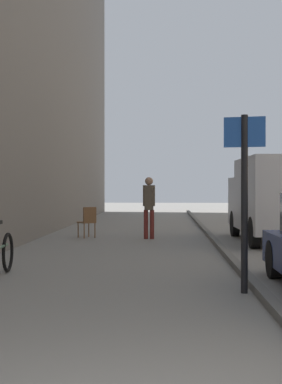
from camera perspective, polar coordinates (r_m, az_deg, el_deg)
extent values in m
plane|color=gray|center=(15.02, 1.66, -5.40)|extent=(80.00, 80.00, 0.00)
cube|color=#615F5B|center=(15.08, 7.70, -5.16)|extent=(0.16, 40.00, 0.12)
cylinder|color=maroon|center=(16.73, 1.12, -3.31)|extent=(0.13, 0.13, 0.87)
cylinder|color=maroon|center=(16.76, 0.50, -3.30)|extent=(0.13, 0.13, 0.87)
cube|color=brown|center=(16.71, 0.81, -0.56)|extent=(0.27, 0.24, 0.74)
cylinder|color=brown|center=(16.69, 1.26, -0.38)|extent=(0.10, 0.10, 0.63)
cylinder|color=brown|center=(16.74, 0.37, -0.37)|extent=(0.10, 0.10, 0.63)
sphere|color=#9E755B|center=(16.71, 0.81, 1.11)|extent=(0.24, 0.24, 0.24)
cube|color=#B7B7BC|center=(15.67, 14.09, -0.26)|extent=(2.13, 3.63, 2.00)
cube|color=#B7B7BC|center=(18.11, 12.36, -0.95)|extent=(2.09, 1.44, 1.50)
cube|color=black|center=(18.59, 12.07, 0.11)|extent=(1.73, 0.07, 0.66)
cylinder|color=black|center=(17.85, 9.50, -3.18)|extent=(0.24, 0.80, 0.80)
cylinder|color=black|center=(14.45, 11.42, -4.05)|extent=(0.24, 0.80, 0.80)
cylinder|color=black|center=(9.87, 13.37, -6.65)|extent=(0.20, 0.64, 0.64)
cylinder|color=black|center=(8.32, 10.45, -1.21)|extent=(0.10, 0.10, 2.60)
cube|color=#2659B2|center=(8.35, 10.46, 6.01)|extent=(0.59, 0.15, 0.44)
torus|color=black|center=(10.53, -13.36, -5.98)|extent=(0.10, 0.72, 0.72)
cylinder|color=#335138|center=(10.01, -14.04, -5.46)|extent=(0.10, 0.95, 0.05)
cylinder|color=brown|center=(17.31, -6.40, -3.87)|extent=(0.04, 0.04, 0.45)
cylinder|color=brown|center=(17.50, -5.32, -3.83)|extent=(0.04, 0.04, 0.45)
cylinder|color=brown|center=(16.99, -5.79, -3.96)|extent=(0.04, 0.04, 0.45)
cylinder|color=brown|center=(17.17, -4.70, -3.91)|extent=(0.04, 0.04, 0.45)
cube|color=brown|center=(17.23, -5.55, -3.08)|extent=(0.62, 0.62, 0.04)
cube|color=brown|center=(17.04, -5.22, -2.29)|extent=(0.37, 0.30, 0.45)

